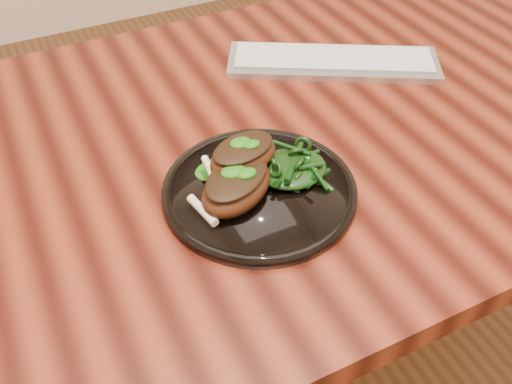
% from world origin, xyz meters
% --- Properties ---
extents(desk, '(1.60, 0.80, 0.75)m').
position_xyz_m(desk, '(0.00, 0.00, 0.67)').
color(desk, black).
rests_on(desk, ground).
extents(plate, '(0.26, 0.26, 0.02)m').
position_xyz_m(plate, '(-0.05, -0.13, 0.76)').
color(plate, black).
rests_on(plate, desk).
extents(lamb_chop_front, '(0.14, 0.12, 0.05)m').
position_xyz_m(lamb_chop_front, '(-0.09, -0.14, 0.79)').
color(lamb_chop_front, '#411C0C').
rests_on(lamb_chop_front, plate).
extents(lamb_chop_back, '(0.11, 0.09, 0.04)m').
position_xyz_m(lamb_chop_back, '(-0.06, -0.10, 0.81)').
color(lamb_chop_back, '#411C0C').
rests_on(lamb_chop_back, plate).
extents(herb_smear, '(0.07, 0.05, 0.00)m').
position_xyz_m(herb_smear, '(-0.08, -0.08, 0.77)').
color(herb_smear, '#104D08').
rests_on(herb_smear, plate).
extents(greens_heap, '(0.10, 0.09, 0.04)m').
position_xyz_m(greens_heap, '(0.00, -0.13, 0.78)').
color(greens_heap, black).
rests_on(greens_heap, plate).
extents(keyboard, '(0.38, 0.28, 0.02)m').
position_xyz_m(keyboard, '(0.22, 0.12, 0.76)').
color(keyboard, silver).
rests_on(keyboard, desk).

